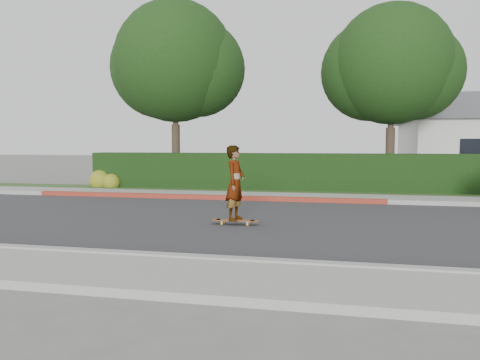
# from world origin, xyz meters

# --- Properties ---
(ground) EXTENTS (120.00, 120.00, 0.00)m
(ground) POSITION_xyz_m (0.00, 0.00, 0.00)
(ground) COLOR slate
(ground) RESTS_ON ground
(road) EXTENTS (60.00, 8.00, 0.01)m
(road) POSITION_xyz_m (0.00, 0.00, 0.01)
(road) COLOR #2D2D30
(road) RESTS_ON ground
(curb_near) EXTENTS (60.00, 0.20, 0.15)m
(curb_near) POSITION_xyz_m (0.00, -4.10, 0.07)
(curb_near) COLOR #9E9E99
(curb_near) RESTS_ON ground
(sidewalk_near) EXTENTS (60.00, 1.60, 0.12)m
(sidewalk_near) POSITION_xyz_m (0.00, -5.00, 0.06)
(sidewalk_near) COLOR gray
(sidewalk_near) RESTS_ON ground
(curb_far) EXTENTS (60.00, 0.20, 0.15)m
(curb_far) POSITION_xyz_m (0.00, 4.10, 0.07)
(curb_far) COLOR #9E9E99
(curb_far) RESTS_ON ground
(curb_red_section) EXTENTS (12.00, 0.21, 0.15)m
(curb_red_section) POSITION_xyz_m (-5.00, 4.10, 0.08)
(curb_red_section) COLOR maroon
(curb_red_section) RESTS_ON ground
(sidewalk_far) EXTENTS (60.00, 1.60, 0.12)m
(sidewalk_far) POSITION_xyz_m (0.00, 5.00, 0.06)
(sidewalk_far) COLOR gray
(sidewalk_far) RESTS_ON ground
(planting_strip) EXTENTS (60.00, 1.60, 0.10)m
(planting_strip) POSITION_xyz_m (0.00, 6.60, 0.05)
(planting_strip) COLOR #2D4C1E
(planting_strip) RESTS_ON ground
(hedge) EXTENTS (15.00, 1.00, 1.50)m
(hedge) POSITION_xyz_m (-3.00, 7.20, 0.75)
(hedge) COLOR black
(hedge) RESTS_ON ground
(flowering_shrub) EXTENTS (1.40, 1.00, 0.90)m
(flowering_shrub) POSITION_xyz_m (-10.01, 6.74, 0.33)
(flowering_shrub) COLOR #2D4C19
(flowering_shrub) RESTS_ON ground
(tree_left) EXTENTS (5.99, 5.21, 8.00)m
(tree_left) POSITION_xyz_m (-7.51, 8.69, 5.26)
(tree_left) COLOR #33261C
(tree_left) RESTS_ON ground
(tree_center) EXTENTS (5.66, 4.84, 7.44)m
(tree_center) POSITION_xyz_m (1.49, 9.19, 4.90)
(tree_center) COLOR #33261C
(tree_center) RESTS_ON ground
(skateboard) EXTENTS (1.12, 0.23, 0.10)m
(skateboard) POSITION_xyz_m (-2.76, -0.50, 0.10)
(skateboard) COLOR gold
(skateboard) RESTS_ON ground
(skateboarder) EXTENTS (0.50, 0.68, 1.72)m
(skateboarder) POSITION_xyz_m (-2.76, -0.50, 0.97)
(skateboarder) COLOR white
(skateboarder) RESTS_ON skateboard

